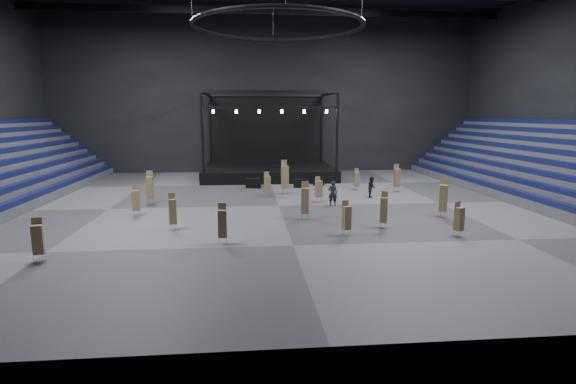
{
  "coord_description": "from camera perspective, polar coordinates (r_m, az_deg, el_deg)",
  "views": [
    {
      "loc": [
        -2.39,
        -33.23,
        6.85
      ],
      "look_at": [
        0.51,
        -2.0,
        1.4
      ],
      "focal_mm": 28.0,
      "sensor_mm": 36.0,
      "label": 1
    }
  ],
  "objects": [
    {
      "name": "chair_stack_8",
      "position": [
        27.17,
        20.9,
        -3.14
      ],
      "size": [
        0.55,
        0.55,
        1.99
      ],
      "rotation": [
        0.0,
        0.0,
        0.42
      ],
      "color": "silver",
      "rests_on": "floor"
    },
    {
      "name": "chair_stack_11",
      "position": [
        39.06,
        -0.4,
        1.97
      ],
      "size": [
        0.66,
        0.66,
        2.92
      ],
      "rotation": [
        0.0,
        0.0,
        0.28
      ],
      "color": "silver",
      "rests_on": "floor"
    },
    {
      "name": "chair_stack_13",
      "position": [
        35.96,
        -17.14,
        0.6
      ],
      "size": [
        0.56,
        0.56,
        2.58
      ],
      "rotation": [
        0.0,
        0.0,
        0.09
      ],
      "color": "silver",
      "rests_on": "floor"
    },
    {
      "name": "man_center",
      "position": [
        34.11,
        5.7,
        -0.15
      ],
      "size": [
        0.73,
        0.51,
        1.9
      ],
      "primitive_type": "imported",
      "rotation": [
        0.0,
        0.0,
        3.06
      ],
      "color": "black",
      "rests_on": "floor"
    },
    {
      "name": "chair_stack_9",
      "position": [
        24.07,
        -29.2,
        -5.19
      ],
      "size": [
        0.58,
        0.58,
        2.11
      ],
      "rotation": [
        0.0,
        0.0,
        0.28
      ],
      "color": "silver",
      "rests_on": "floor"
    },
    {
      "name": "chair_stack_6",
      "position": [
        37.43,
        -2.65,
        1.03
      ],
      "size": [
        0.56,
        0.56,
        2.12
      ],
      "rotation": [
        0.0,
        0.0,
        0.3
      ],
      "color": "silver",
      "rests_on": "floor"
    },
    {
      "name": "chair_stack_14",
      "position": [
        29.36,
        2.17,
        -1.03
      ],
      "size": [
        0.56,
        0.56,
        2.52
      ],
      "rotation": [
        0.0,
        0.0,
        -0.13
      ],
      "color": "silver",
      "rests_on": "floor"
    },
    {
      "name": "wall_front",
      "position": [
        12.65,
        6.03,
        19.61
      ],
      "size": [
        50.0,
        0.2,
        18.0
      ],
      "primitive_type": "cube",
      "color": "black",
      "rests_on": "ground"
    },
    {
      "name": "chair_stack_4",
      "position": [
        31.65,
        19.12,
        -0.65
      ],
      "size": [
        0.69,
        0.69,
        2.66
      ],
      "rotation": [
        0.0,
        0.0,
        -0.4
      ],
      "color": "silver",
      "rests_on": "floor"
    },
    {
      "name": "chair_stack_3",
      "position": [
        41.36,
        13.65,
        1.83
      ],
      "size": [
        0.57,
        0.57,
        2.44
      ],
      "rotation": [
        0.0,
        0.0,
        0.14
      ],
      "color": "silver",
      "rests_on": "floor"
    },
    {
      "name": "truss_ring",
      "position": [
        33.88,
        -1.24,
        20.32
      ],
      "size": [
        12.3,
        12.3,
        5.15
      ],
      "color": "black",
      "rests_on": "ceiling"
    },
    {
      "name": "bleachers_right",
      "position": [
        42.09,
        31.76,
        1.39
      ],
      "size": [
        7.2,
        40.0,
        6.4
      ],
      "color": "#4E4E50",
      "rests_on": "floor"
    },
    {
      "name": "chair_stack_12",
      "position": [
        35.47,
        3.92,
        0.45
      ],
      "size": [
        0.6,
        0.6,
        2.0
      ],
      "rotation": [
        0.0,
        0.0,
        0.41
      ],
      "color": "silver",
      "rests_on": "floor"
    },
    {
      "name": "crew_member",
      "position": [
        38.09,
        10.59,
        0.63
      ],
      "size": [
        0.8,
        0.94,
        1.71
      ],
      "primitive_type": "imported",
      "rotation": [
        0.0,
        0.0,
        1.37
      ],
      "color": "black",
      "rests_on": "floor"
    },
    {
      "name": "chair_stack_5",
      "position": [
        27.84,
        12.08,
        -2.17
      ],
      "size": [
        0.54,
        0.54,
        2.25
      ],
      "rotation": [
        0.0,
        0.0,
        -0.4
      ],
      "color": "silver",
      "rests_on": "floor"
    },
    {
      "name": "chair_stack_10",
      "position": [
        32.12,
        -18.75,
        -0.95
      ],
      "size": [
        0.51,
        0.51,
        2.11
      ],
      "rotation": [
        0.0,
        0.0,
        0.11
      ],
      "color": "silver",
      "rests_on": "floor"
    },
    {
      "name": "chair_stack_2",
      "position": [
        27.71,
        -14.45,
        -2.34
      ],
      "size": [
        0.52,
        0.52,
        2.22
      ],
      "rotation": [
        0.0,
        0.0,
        0.29
      ],
      "color": "silver",
      "rests_on": "floor"
    },
    {
      "name": "wall_back",
      "position": [
        54.33,
        -2.84,
        12.11
      ],
      "size": [
        50.0,
        0.2,
        18.0
      ],
      "primitive_type": "cube",
      "color": "black",
      "rests_on": "ground"
    },
    {
      "name": "chair_stack_7",
      "position": [
        24.14,
        -8.33,
        -3.89
      ],
      "size": [
        0.46,
        0.46,
        2.2
      ],
      "rotation": [
        0.0,
        0.0,
        0.01
      ],
      "color": "silver",
      "rests_on": "floor"
    },
    {
      "name": "flight_case_right",
      "position": [
        43.84,
        3.91,
        1.3
      ],
      "size": [
        1.05,
        0.56,
        0.69
      ],
      "primitive_type": "cube",
      "rotation": [
        0.0,
        0.0,
        0.04
      ],
      "color": "black",
      "rests_on": "floor"
    },
    {
      "name": "floor",
      "position": [
        34.01,
        -1.16,
        -1.76
      ],
      "size": [
        50.0,
        50.0,
        0.0
      ],
      "primitive_type": "plane",
      "color": "#555558",
      "rests_on": "ground"
    },
    {
      "name": "chair_stack_1",
      "position": [
        25.81,
        7.43,
        -3.19
      ],
      "size": [
        0.53,
        0.53,
        2.01
      ],
      "rotation": [
        0.0,
        0.0,
        0.31
      ],
      "color": "silver",
      "rests_on": "floor"
    },
    {
      "name": "flight_case_mid",
      "position": [
        42.36,
        1.6,
        1.1
      ],
      "size": [
        1.36,
        1.01,
        0.81
      ],
      "primitive_type": "cube",
      "rotation": [
        0.0,
        0.0,
        -0.37
      ],
      "color": "black",
      "rests_on": "floor"
    },
    {
      "name": "flight_case_left",
      "position": [
        42.35,
        -4.42,
        1.13
      ],
      "size": [
        1.47,
        0.96,
        0.9
      ],
      "primitive_type": "cube",
      "rotation": [
        0.0,
        0.0,
        -0.22
      ],
      "color": "black",
      "rests_on": "floor"
    },
    {
      "name": "stage",
      "position": [
        49.82,
        -2.52,
        3.62
      ],
      "size": [
        14.0,
        10.0,
        9.2
      ],
      "color": "black",
      "rests_on": "floor"
    },
    {
      "name": "chair_stack_0",
      "position": [
        41.35,
        8.72,
        1.67
      ],
      "size": [
        0.42,
        0.42,
        1.99
      ],
      "rotation": [
        0.0,
        0.0,
        -0.01
      ],
      "color": "silver",
      "rests_on": "floor"
    }
  ]
}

